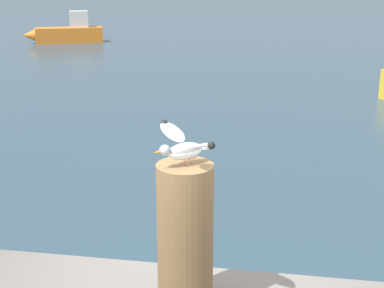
{
  "coord_description": "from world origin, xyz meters",
  "views": [
    {
      "loc": [
        0.51,
        -3.63,
        3.54
      ],
      "look_at": [
        -0.07,
        -0.25,
        2.46
      ],
      "focal_mm": 53.86,
      "sensor_mm": 36.0,
      "label": 1
    }
  ],
  "objects": [
    {
      "name": "mooring_post",
      "position": [
        -0.07,
        -0.5,
        1.93
      ],
      "size": [
        0.35,
        0.35,
        0.95
      ],
      "primitive_type": "cylinder",
      "color": "brown",
      "rests_on": "harbor_quay"
    },
    {
      "name": "boat_orange",
      "position": [
        -9.81,
        21.91,
        0.45
      ],
      "size": [
        3.63,
        2.08,
        1.44
      ],
      "color": "orange",
      "rests_on": "ground_plane"
    },
    {
      "name": "seagull",
      "position": [
        -0.07,
        -0.5,
        2.52
      ],
      "size": [
        0.45,
        0.49,
        0.21
      ],
      "color": "tan",
      "rests_on": "mooring_post"
    }
  ]
}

